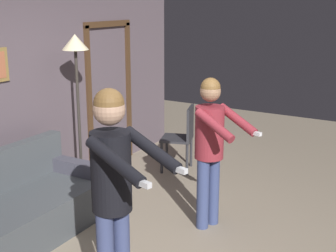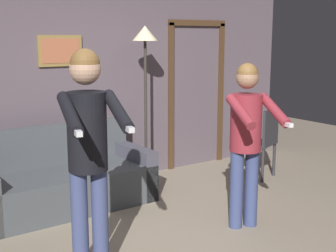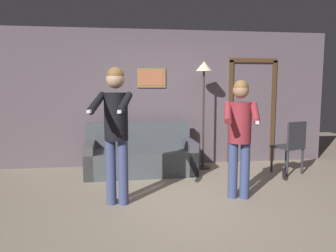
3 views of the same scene
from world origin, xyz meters
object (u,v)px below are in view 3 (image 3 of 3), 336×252
(couch, at_px, (140,157))
(torchiere_lamp, at_px, (204,81))
(person_standing_left, at_px, (116,122))
(dining_chair_distant, at_px, (291,144))
(person_standing_right, at_px, (240,129))

(couch, xyz_separation_m, torchiere_lamp, (1.18, 0.18, 1.35))
(person_standing_left, height_order, dining_chair_distant, person_standing_left)
(torchiere_lamp, xyz_separation_m, person_standing_right, (0.07, -1.72, -0.66))
(person_standing_right, bearing_deg, torchiere_lamp, 92.44)
(torchiere_lamp, bearing_deg, person_standing_right, -87.56)
(dining_chair_distant, bearing_deg, torchiere_lamp, 155.88)
(person_standing_left, height_order, person_standing_right, person_standing_left)
(couch, distance_m, dining_chair_distant, 2.65)
(torchiere_lamp, relative_size, person_standing_left, 1.12)
(person_standing_left, bearing_deg, person_standing_right, 0.55)
(couch, bearing_deg, torchiere_lamp, 8.85)
(person_standing_right, xyz_separation_m, dining_chair_distant, (1.34, 1.08, -0.44))
(dining_chair_distant, bearing_deg, couch, 170.18)
(person_standing_right, distance_m, dining_chair_distant, 1.78)
(person_standing_left, distance_m, dining_chair_distant, 3.23)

